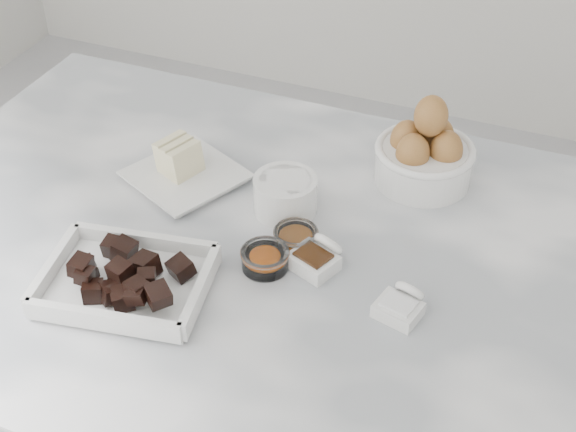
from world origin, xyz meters
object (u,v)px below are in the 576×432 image
Objects in this scene: sugar_ramekin at (285,193)px; egg_bowl at (425,154)px; honey_bowl at (296,238)px; vanilla_spoon at (317,257)px; butter_plate at (184,169)px; chocolate_dish at (125,277)px; zest_bowl at (265,258)px; salt_spoon at (401,305)px.

egg_bowl is (0.17, 0.15, 0.02)m from sugar_ramekin.
vanilla_spoon is at bearing -33.36° from honey_bowl.
vanilla_spoon is (0.27, -0.11, -0.01)m from butter_plate.
zest_bowl is (0.15, 0.11, -0.01)m from chocolate_dish.
chocolate_dish is 3.55× the size of zest_bowl.
sugar_ramekin is at bearing 100.02° from zest_bowl.
egg_bowl is at bearing 60.78° from honey_bowl.
chocolate_dish is 0.26m from vanilla_spoon.
salt_spoon is (0.05, -0.30, -0.03)m from egg_bowl.
sugar_ramekin is 0.23m from egg_bowl.
vanilla_spoon is at bearing -108.10° from egg_bowl.
sugar_ramekin is at bearing 146.99° from salt_spoon.
butter_plate is 3.19× the size of honey_bowl.
egg_bowl is (0.35, 0.14, 0.03)m from butter_plate.
chocolate_dish is 0.19m from zest_bowl.
zest_bowl is at bearing -117.64° from egg_bowl.
vanilla_spoon is (0.09, -0.10, -0.02)m from sugar_ramekin.
salt_spoon is at bearing -80.50° from egg_bowl.
vanilla_spoon reaches higher than zest_bowl.
vanilla_spoon reaches higher than honey_bowl.
egg_bowl is 0.26m from honey_bowl.
butter_plate is 0.24m from honey_bowl.
butter_plate reaches higher than sugar_ramekin.
zest_bowl is (0.02, -0.13, -0.01)m from sugar_ramekin.
honey_bowl is at bearing -57.47° from sugar_ramekin.
chocolate_dish reaches higher than zest_bowl.
zest_bowl reaches higher than honey_bowl.
sugar_ramekin is 0.26m from salt_spoon.
sugar_ramekin reaches higher than vanilla_spoon.
vanilla_spoon is at bearing 24.39° from zest_bowl.
zest_bowl is (-0.02, -0.06, 0.00)m from honey_bowl.
vanilla_spoon is at bearing 32.95° from chocolate_dish.
sugar_ramekin is 1.48× the size of honey_bowl.
honey_bowl is 0.06m from zest_bowl.
zest_bowl is at bearing -111.06° from honey_bowl.
zest_bowl is at bearing -155.61° from vanilla_spoon.
chocolate_dish is at bearing -164.49° from salt_spoon.
zest_bowl is 0.07m from vanilla_spoon.
egg_bowl reaches higher than butter_plate.
chocolate_dish is 2.55× the size of sugar_ramekin.
butter_plate is 0.24m from zest_bowl.
honey_bowl is 0.84× the size of salt_spoon.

